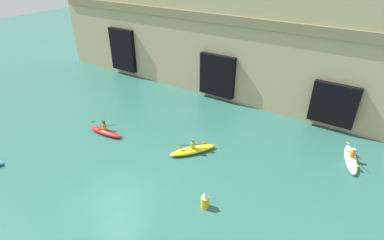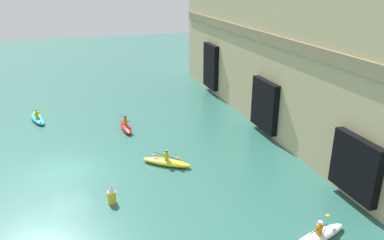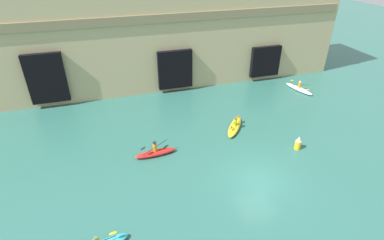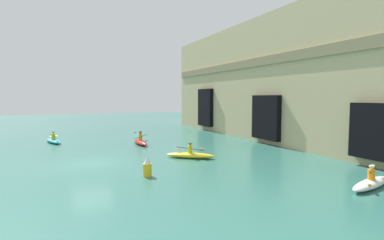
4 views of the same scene
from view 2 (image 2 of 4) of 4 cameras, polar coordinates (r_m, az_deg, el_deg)
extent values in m
plane|color=#2D665B|center=(26.00, -18.52, -7.47)|extent=(120.00, 120.00, 0.00)
cube|color=tan|center=(32.09, 16.97, 9.30)|extent=(39.59, 7.48, 11.80)
cube|color=#847555|center=(29.84, 11.14, 12.21)|extent=(38.80, 0.24, 0.79)
cube|color=black|center=(40.67, 3.01, 8.19)|extent=(3.37, 0.70, 4.71)
cube|color=black|center=(30.16, 11.16, 2.26)|extent=(3.56, 0.70, 3.98)
cube|color=black|center=(22.45, 23.82, -6.49)|extent=(3.43, 0.70, 3.38)
ellipsoid|color=yellow|center=(25.46, -3.88, -6.46)|extent=(2.72, 3.26, 0.39)
cylinder|color=gold|center=(25.26, -3.90, -5.56)|extent=(0.29, 0.29, 0.50)
sphere|color=#9E704C|center=(25.10, -3.92, -4.83)|extent=(0.21, 0.21, 0.21)
cylinder|color=#4C6B4C|center=(25.06, -3.93, -4.65)|extent=(0.26, 0.26, 0.06)
cylinder|color=black|center=(25.25, -3.90, -5.50)|extent=(1.41, 1.51, 0.19)
ellipsoid|color=#D84C19|center=(24.83, -2.10, -5.76)|extent=(0.43, 0.45, 0.08)
ellipsoid|color=#D84C19|center=(25.68, -5.65, -5.25)|extent=(0.43, 0.45, 0.08)
ellipsoid|color=#33B2C6|center=(35.64, -22.46, 0.12)|extent=(3.35, 1.75, 0.36)
cylinder|color=gold|center=(35.50, -22.55, 0.78)|extent=(0.34, 0.34, 0.52)
sphere|color=beige|center=(35.39, -22.63, 1.32)|extent=(0.19, 0.19, 0.19)
cylinder|color=#4C6B4C|center=(35.37, -22.65, 1.43)|extent=(0.23, 0.23, 0.06)
cylinder|color=black|center=(35.49, -22.56, 0.82)|extent=(1.94, 0.64, 0.32)
ellipsoid|color=yellow|center=(34.63, -22.24, 0.60)|extent=(0.48, 0.30, 0.11)
ellipsoid|color=yellow|center=(36.36, -22.87, 1.02)|extent=(0.48, 0.30, 0.11)
ellipsoid|color=white|center=(19.86, 18.66, -16.47)|extent=(1.61, 3.59, 0.38)
cylinder|color=orange|center=(19.60, 18.81, -15.46)|extent=(0.32, 0.32, 0.49)
sphere|color=beige|center=(19.41, 18.93, -14.66)|extent=(0.18, 0.18, 0.18)
cylinder|color=silver|center=(19.37, 18.95, -14.49)|extent=(0.23, 0.23, 0.06)
cylinder|color=black|center=(19.59, 18.82, -15.41)|extent=(1.10, 1.82, 0.65)
ellipsoid|color=yellow|center=(20.17, 19.99, -13.48)|extent=(0.38, 0.47, 0.17)
ellipsoid|color=red|center=(31.60, -10.06, -1.08)|extent=(3.12, 0.85, 0.42)
cylinder|color=orange|center=(31.42, -10.11, -0.26)|extent=(0.28, 0.28, 0.55)
sphere|color=brown|center=(31.29, -10.16, 0.40)|extent=(0.22, 0.22, 0.22)
cylinder|color=#232328|center=(31.26, -10.17, 0.55)|extent=(0.27, 0.27, 0.06)
cylinder|color=black|center=(31.41, -10.12, -0.21)|extent=(2.01, 0.64, 0.66)
ellipsoid|color=black|center=(30.73, -9.35, -1.21)|extent=(0.47, 0.30, 0.18)
ellipsoid|color=black|center=(32.11, -10.85, 0.75)|extent=(0.47, 0.30, 0.18)
cylinder|color=yellow|center=(21.88, -12.12, -11.43)|extent=(0.47, 0.47, 0.70)
cone|color=white|center=(21.60, -12.23, -10.20)|extent=(0.40, 0.40, 0.40)
camera|label=1|loc=(15.69, -58.18, 14.71)|focal=28.00mm
camera|label=3|loc=(34.84, -44.74, 18.14)|focal=28.00mm
camera|label=4|loc=(8.77, -40.14, -46.92)|focal=28.00mm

